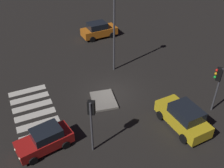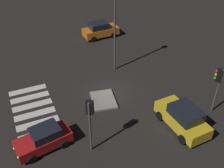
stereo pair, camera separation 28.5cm
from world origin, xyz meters
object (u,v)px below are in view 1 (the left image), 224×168
object	(u,v)px
car_orange	(99,30)
street_lamp	(114,19)
car_yellow	(183,117)
car_red	(45,140)
traffic_light_east	(92,114)
traffic_light_north	(218,79)
traffic_island	(104,100)

from	to	relation	value
car_orange	street_lamp	distance (m)	8.74
street_lamp	car_yellow	bearing A→B (deg)	7.41
car_red	traffic_light_east	distance (m)	3.95
car_yellow	traffic_light_north	distance (m)	3.85
car_yellow	car_orange	size ratio (longest dim) A/B	1.04
traffic_island	car_yellow	distance (m)	6.66
car_red	car_orange	bearing A→B (deg)	-134.02
car_yellow	street_lamp	world-z (taller)	street_lamp
car_red	car_yellow	bearing A→B (deg)	157.42
traffic_island	car_yellow	bearing A→B (deg)	38.35
car_yellow	traffic_light_north	size ratio (longest dim) A/B	1.16
traffic_island	car_red	size ratio (longest dim) A/B	0.73
traffic_light_east	traffic_light_north	size ratio (longest dim) A/B	1.05
car_orange	street_lamp	world-z (taller)	street_lamp
car_orange	traffic_light_east	bearing A→B (deg)	-115.61
car_red	traffic_light_east	xyz separation A→B (m)	(1.37, 2.91, 2.29)
traffic_light_north	street_lamp	xyz separation A→B (m)	(-8.69, -4.44, 2.32)
car_red	traffic_light_north	world-z (taller)	traffic_light_north
traffic_island	car_yellow	size ratio (longest dim) A/B	0.63
street_lamp	car_orange	bearing A→B (deg)	168.92
car_red	car_yellow	size ratio (longest dim) A/B	0.87
car_yellow	traffic_light_north	xyz separation A→B (m)	(-0.62, 3.23, 2.01)
traffic_light_north	traffic_light_east	bearing A→B (deg)	38.84
car_yellow	car_orange	xyz separation A→B (m)	(-16.75, 0.25, -0.04)
traffic_island	traffic_light_north	xyz separation A→B (m)	(4.56, 7.33, 2.86)
traffic_island	traffic_light_north	size ratio (longest dim) A/B	0.73
car_yellow	traffic_light_east	size ratio (longest dim) A/B	1.10
car_orange	street_lamp	bearing A→B (deg)	-103.06
traffic_light_north	car_yellow	bearing A→B (deg)	50.78
car_red	street_lamp	xyz separation A→B (m)	(-7.14, 8.43, 4.47)
traffic_light_east	street_lamp	distance (m)	10.38
traffic_island	street_lamp	world-z (taller)	street_lamp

